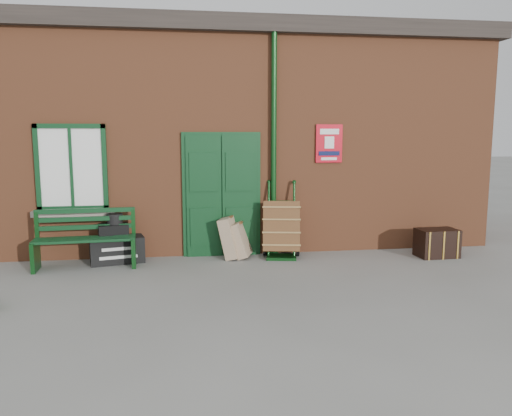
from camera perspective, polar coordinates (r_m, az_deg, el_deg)
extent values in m
plane|color=gray|center=(7.92, -0.87, -7.83)|extent=(80.00, 80.00, 0.00)
cube|color=brown|center=(11.09, -3.22, 7.26)|extent=(10.00, 4.00, 4.00)
cube|color=#38302B|center=(11.26, -3.32, 18.27)|extent=(10.30, 4.30, 0.30)
cube|color=#0E3619|center=(9.10, -3.94, 1.34)|extent=(1.42, 0.12, 2.32)
cube|color=white|center=(9.22, -20.35, 4.36)|extent=(1.20, 0.08, 1.50)
cylinder|color=#0D3713|center=(9.11, 2.04, 7.04)|extent=(0.10, 0.10, 4.00)
cube|color=red|center=(9.41, 8.34, 7.30)|extent=(0.50, 0.03, 0.70)
cube|color=#0E3619|center=(8.77, -18.98, -3.41)|extent=(1.66, 0.54, 0.04)
cube|color=#0E3619|center=(8.95, -18.89, -1.18)|extent=(1.63, 0.15, 0.44)
cube|color=#0D3713|center=(8.95, -23.91, -5.04)|extent=(0.10, 0.49, 0.49)
cube|color=#0D3713|center=(8.76, -13.79, -4.85)|extent=(0.10, 0.49, 0.49)
cube|color=black|center=(9.07, -15.60, -4.59)|extent=(0.99, 0.68, 0.45)
cube|color=black|center=(9.01, -16.00, -2.50)|extent=(0.56, 0.46, 0.23)
cylinder|color=black|center=(9.00, -15.84, -1.19)|extent=(0.32, 0.32, 0.18)
cube|color=tan|center=(9.02, -2.96, -3.36)|extent=(0.51, 0.61, 0.76)
cube|color=tan|center=(9.05, -1.82, -3.66)|extent=(0.51, 0.57, 0.65)
cube|color=#0D3713|center=(9.04, 2.90, -5.62)|extent=(0.59, 0.47, 0.05)
cylinder|color=#0D3713|center=(9.10, 1.46, -1.29)|extent=(0.11, 0.37, 1.34)
cylinder|color=#0D3713|center=(9.10, 4.38, -1.31)|extent=(0.11, 0.37, 1.34)
cylinder|color=black|center=(9.23, 0.99, -4.69)|extent=(0.10, 0.26, 0.25)
cylinder|color=black|center=(9.23, 4.80, -4.71)|extent=(0.10, 0.26, 0.25)
cube|color=brown|center=(9.10, 2.91, -2.17)|extent=(0.77, 0.82, 0.99)
cube|color=black|center=(9.70, 19.96, -3.77)|extent=(0.72, 0.49, 0.51)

